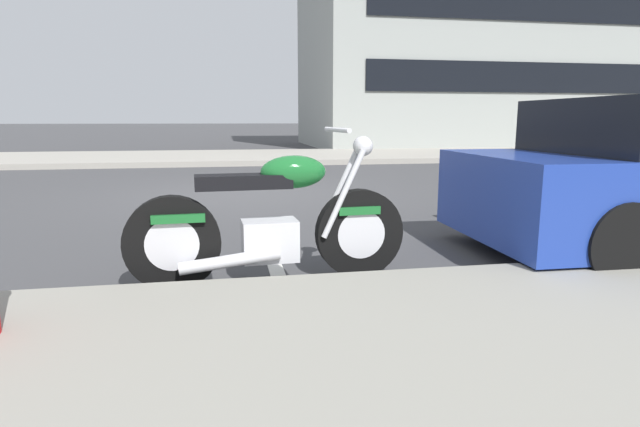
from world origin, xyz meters
TOP-DOWN VIEW (x-y plane):
  - ground_plane at (0.00, 0.00)m, footprint 260.00×260.00m
  - sidewalk_far_curb at (12.00, 7.42)m, footprint 120.00×5.00m
  - parking_stall_stripe at (0.00, -4.32)m, footprint 0.12×2.20m
  - parked_motorcycle at (-0.05, -4.71)m, footprint 2.05×0.62m
  - townhouse_corner_block at (10.67, 14.11)m, footprint 14.55×8.86m

SIDE VIEW (x-z plane):
  - ground_plane at x=0.00m, z-range 0.00..0.00m
  - parking_stall_stripe at x=0.00m, z-range 0.00..0.01m
  - sidewalk_far_curb at x=12.00m, z-range 0.00..0.14m
  - parked_motorcycle at x=-0.05m, z-range -0.13..1.01m
  - townhouse_corner_block at x=10.67m, z-range 0.00..12.31m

